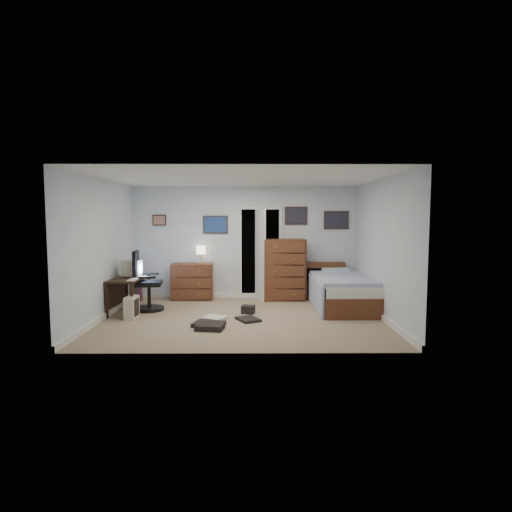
{
  "coord_description": "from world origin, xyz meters",
  "views": [
    {
      "loc": [
        0.2,
        -7.58,
        1.82
      ],
      "look_at": [
        0.25,
        0.3,
        1.1
      ],
      "focal_mm": 30.0,
      "sensor_mm": 36.0,
      "label": 1
    }
  ],
  "objects": [
    {
      "name": "doorway",
      "position": [
        0.35,
        2.27,
        1.0
      ],
      "size": [
        0.96,
        1.12,
        2.05
      ],
      "color": "black",
      "rests_on": "floor"
    },
    {
      "name": "office_chair",
      "position": [
        -1.91,
        0.65,
        0.45
      ],
      "size": [
        0.62,
        0.62,
        1.17
      ],
      "rotation": [
        0.0,
        0.0,
        0.1
      ],
      "color": "black",
      "rests_on": "floor"
    },
    {
      "name": "keyboard",
      "position": [
        -2.02,
        0.21,
        0.67
      ],
      "size": [
        0.15,
        0.36,
        0.02
      ],
      "primitive_type": "cube",
      "rotation": [
        0.0,
        0.0,
        -0.04
      ],
      "color": "beige",
      "rests_on": "computer_desk"
    },
    {
      "name": "crt_monitor",
      "position": [
        -2.18,
        0.71,
        0.82
      ],
      "size": [
        0.36,
        0.33,
        0.32
      ],
      "rotation": [
        0.0,
        0.0,
        -0.04
      ],
      "color": "beige",
      "rests_on": "computer_desk"
    },
    {
      "name": "low_dresser",
      "position": [
        -1.16,
        1.77,
        0.4
      ],
      "size": [
        0.91,
        0.48,
        0.8
      ],
      "primitive_type": "cube",
      "rotation": [
        0.0,
        0.0,
        0.03
      ],
      "color": "#5C301D",
      "rests_on": "floor"
    },
    {
      "name": "media_stack",
      "position": [
        -2.32,
        1.61,
        0.44
      ],
      "size": [
        0.18,
        0.18,
        0.88
      ],
      "primitive_type": "cube",
      "rotation": [
        0.0,
        0.0,
        -0.03
      ],
      "color": "maroon",
      "rests_on": "floor"
    },
    {
      "name": "computer_desk",
      "position": [
        -2.28,
        0.56,
        0.51
      ],
      "size": [
        0.58,
        1.17,
        0.66
      ],
      "rotation": [
        0.0,
        0.0,
        -0.04
      ],
      "color": "black",
      "rests_on": "floor"
    },
    {
      "name": "floor",
      "position": [
        0.0,
        0.0,
        -0.01
      ],
      "size": [
        5.0,
        4.0,
        0.02
      ],
      "primitive_type": "cube",
      "color": "gray",
      "rests_on": "ground"
    },
    {
      "name": "wall_posters",
      "position": [
        0.57,
        1.98,
        1.75
      ],
      "size": [
        4.38,
        0.04,
        0.6
      ],
      "color": "#331E11",
      "rests_on": "floor"
    },
    {
      "name": "bed",
      "position": [
        1.98,
        0.9,
        0.33
      ],
      "size": [
        1.18,
        2.17,
        0.71
      ],
      "rotation": [
        0.0,
        0.0,
        0.01
      ],
      "color": "#5C301D",
      "rests_on": "floor"
    },
    {
      "name": "floor_clutter",
      "position": [
        -0.34,
        -0.35,
        0.04
      ],
      "size": [
        1.19,
        1.48,
        0.15
      ],
      "rotation": [
        0.0,
        0.0,
        -0.12
      ],
      "color": "black",
      "rests_on": "floor"
    },
    {
      "name": "tall_dresser",
      "position": [
        0.87,
        1.75,
        0.67
      ],
      "size": [
        0.94,
        0.6,
        1.34
      ],
      "primitive_type": "cube",
      "rotation": [
        0.0,
        0.0,
        0.07
      ],
      "color": "#5C301D",
      "rests_on": "floor"
    },
    {
      "name": "headboard_bookcase",
      "position": [
        1.78,
        1.86,
        0.43
      ],
      "size": [
        0.92,
        0.29,
        0.82
      ],
      "rotation": [
        0.0,
        0.0,
        0.07
      ],
      "color": "#5C301D",
      "rests_on": "floor"
    },
    {
      "name": "pc_tower",
      "position": [
        -2.0,
        0.01,
        0.2
      ],
      "size": [
        0.2,
        0.38,
        0.4
      ],
      "rotation": [
        0.0,
        0.0,
        -0.04
      ],
      "color": "beige",
      "rests_on": "floor"
    },
    {
      "name": "table_lamp",
      "position": [
        -0.96,
        1.77,
        1.09
      ],
      "size": [
        0.21,
        0.21,
        0.39
      ],
      "rotation": [
        0.0,
        0.0,
        0.03
      ],
      "color": "gold",
      "rests_on": "low_dresser"
    }
  ]
}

